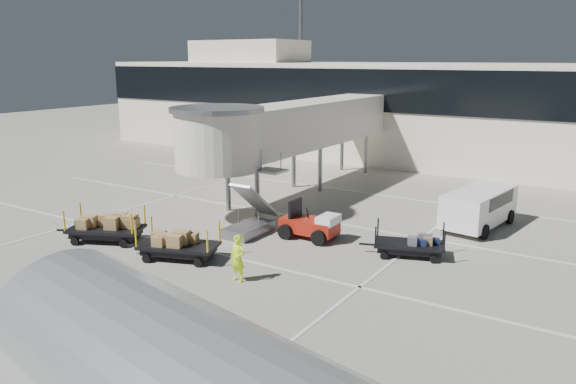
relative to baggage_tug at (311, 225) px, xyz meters
name	(u,v)px	position (x,y,z in m)	size (l,w,h in m)	color
ground	(203,272)	(-1.46, -6.13, -0.65)	(140.00, 140.00, 0.00)	#AAA398
lane_markings	(306,216)	(-2.12, 3.20, -0.64)	(40.00, 30.00, 0.02)	silver
terminal	(436,111)	(-1.81, 23.81, 3.45)	(64.00, 12.11, 15.20)	#F0E7CF
jet_bridge	(284,128)	(-5.43, 6.13, 3.63)	(5.70, 20.40, 6.03)	silver
baggage_tug	(311,225)	(0.00, 0.00, 0.00)	(2.78, 1.79, 1.80)	#9B1A0E
suitcase_cart	(408,245)	(4.84, 0.11, -0.12)	(3.72, 2.38, 1.44)	black
box_cart_near	(175,245)	(-3.55, -5.54, -0.04)	(4.14, 2.68, 1.60)	black
box_cart_far	(109,228)	(-7.74, -5.52, 0.00)	(4.17, 2.94, 1.64)	black
ground_worker	(238,258)	(0.29, -6.10, 0.28)	(0.68, 0.45, 1.87)	#BEEA18
minivan	(480,205)	(6.32, 6.30, 0.51)	(2.84, 5.35, 1.94)	white
belt_loader	(211,147)	(-19.41, 15.82, 0.02)	(3.78, 1.74, 1.77)	#9B1A0E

